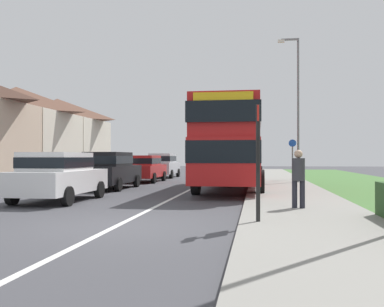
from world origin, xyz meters
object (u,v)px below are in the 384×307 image
parked_car_white (58,174)px  pedestrian_at_stop (298,176)px  double_decker_bus (232,142)px  cycle_route_sign (292,158)px  parked_car_red (144,167)px  street_lamp_mid (296,101)px  parked_car_black (110,169)px  bus_stop_sign (258,154)px  parked_car_silver (163,164)px

parked_car_white → pedestrian_at_stop: pedestrian_at_stop is taller
double_decker_bus → cycle_route_sign: bearing=63.7°
parked_car_white → cycle_route_sign: bearing=55.8°
double_decker_bus → parked_car_red: bearing=137.9°
street_lamp_mid → parked_car_white: bearing=-129.9°
parked_car_black → bus_stop_sign: size_ratio=1.75×
parked_car_red → parked_car_silver: parked_car_silver is taller
parked_car_black → street_lamp_mid: size_ratio=0.57×
pedestrian_at_stop → parked_car_black: bearing=137.0°
pedestrian_at_stop → street_lamp_mid: (1.03, 12.06, 3.53)m
pedestrian_at_stop → cycle_route_sign: cycle_route_sign is taller
double_decker_bus → parked_car_white: double_decker_bus is taller
parked_car_black → parked_car_silver: (0.09, 11.02, 0.01)m
parked_car_black → parked_car_silver: parked_car_silver is taller
parked_car_white → pedestrian_at_stop: (7.62, -1.73, 0.08)m
double_decker_bus → parked_car_red: size_ratio=2.59×
parked_car_white → bus_stop_sign: size_ratio=1.64×
parked_car_red → street_lamp_mid: street_lamp_mid is taller
street_lamp_mid → parked_car_silver: bearing=144.5°
parked_car_white → parked_car_black: (-0.19, 5.57, 0.03)m
parked_car_black → parked_car_white: bearing=-88.1°
parked_car_silver → bus_stop_sign: size_ratio=1.61×
bus_stop_sign → parked_car_silver: bearing=107.7°
double_decker_bus → parked_car_white: 8.32m
parked_car_white → street_lamp_mid: size_ratio=0.54×
parked_car_silver → parked_car_red: bearing=-89.3°
bus_stop_sign → street_lamp_mid: size_ratio=0.33×
parked_car_black → street_lamp_mid: street_lamp_mid is taller
cycle_route_sign → double_decker_bus: bearing=-116.3°
parked_car_white → parked_car_silver: (-0.10, 16.59, 0.04)m
parked_car_black → cycle_route_sign: 11.36m
parked_car_black → parked_car_silver: bearing=89.5°
parked_car_red → pedestrian_at_stop: (7.65, -12.85, 0.11)m
parked_car_white → bus_stop_sign: (6.55, -4.25, 0.64)m
parked_car_silver → pedestrian_at_stop: size_ratio=2.51×
parked_car_black → parked_car_red: 5.56m
street_lamp_mid → parked_car_red: bearing=174.8°
double_decker_bus → cycle_route_sign: size_ratio=4.35×
parked_car_white → pedestrian_at_stop: bearing=-12.8°
pedestrian_at_stop → bus_stop_sign: bearing=-113.0°
cycle_route_sign → street_lamp_mid: 3.89m
bus_stop_sign → parked_car_white: bearing=147.0°
parked_car_white → cycle_route_sign: (8.63, 12.71, 0.53)m
parked_car_red → double_decker_bus: bearing=-42.1°
pedestrian_at_stop → cycle_route_sign: (1.01, 14.43, 0.45)m
parked_car_black → pedestrian_at_stop: (7.81, -7.29, 0.05)m
pedestrian_at_stop → cycle_route_sign: 14.48m
cycle_route_sign → parked_car_white: bearing=-124.2°
double_decker_bus → cycle_route_sign: (3.22, 6.51, -0.72)m
parked_car_white → parked_car_silver: 16.59m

